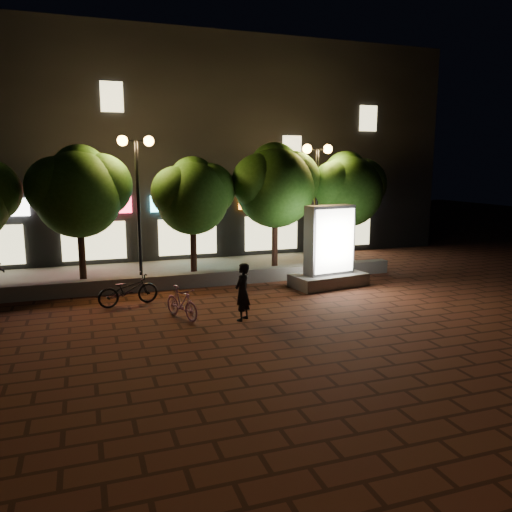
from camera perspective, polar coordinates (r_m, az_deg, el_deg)
name	(u,v)px	position (r m, az deg, el deg)	size (l,w,h in m)	color
ground	(217,319)	(14.19, -4.40, -7.15)	(80.00, 80.00, 0.00)	#4F2718
retaining_wall	(188,280)	(17.90, -7.66, -2.73)	(16.00, 0.45, 0.50)	slate
sidewalk	(176,272)	(20.35, -9.05, -1.81)	(16.00, 5.00, 0.08)	slate
building_block	(150,150)	(26.34, -11.90, 11.64)	(28.00, 8.12, 11.30)	black
tree_left	(80,189)	(18.60, -19.36, 7.22)	(3.60, 3.00, 4.89)	black
tree_mid	(193,193)	(19.02, -7.12, 7.07)	(3.24, 2.70, 4.50)	black
tree_right	(276,183)	(19.96, 2.28, 8.28)	(3.72, 3.10, 5.07)	black
tree_far_right	(348,187)	(21.33, 10.37, 7.72)	(3.48, 2.90, 4.76)	black
street_lamp_left	(137,171)	(18.42, -13.34, 9.31)	(1.26, 0.36, 5.18)	black
street_lamp_right	(317,174)	(20.37, 6.92, 9.18)	(1.26, 0.36, 4.98)	black
ad_kiosk	(329,254)	(17.93, 8.27, 0.24)	(2.83, 1.74, 2.87)	slate
scooter_pink	(182,303)	(14.26, -8.42, -5.25)	(0.42, 1.50, 0.90)	#CA7FB5
rider	(242,292)	(13.86, -1.54, -4.09)	(0.59, 0.38, 1.61)	black
scooter_parked	(128,290)	(15.88, -14.28, -3.74)	(0.65, 1.86, 0.97)	black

